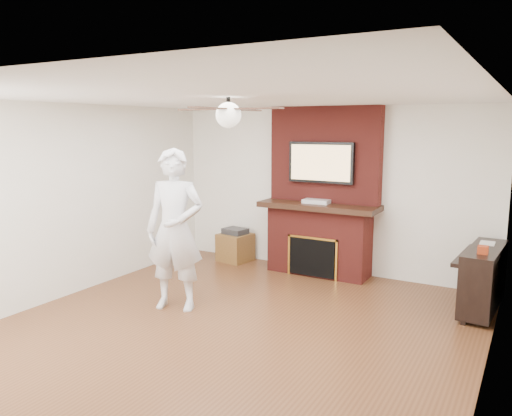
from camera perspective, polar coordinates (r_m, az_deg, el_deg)
The scene contains 12 objects.
room_shell at distance 5.24m, azimuth -3.07°, elevation -1.21°, with size 5.36×5.86×2.86m.
fireplace at distance 7.53m, azimuth 7.45°, elevation -0.01°, with size 1.78×0.64×2.50m.
tv at distance 7.40m, azimuth 7.43°, elevation 5.17°, with size 1.00×0.08×0.60m.
ceiling_fan at distance 5.16m, azimuth -3.18°, elevation 10.69°, with size 1.21×1.21×0.31m.
person at distance 6.07m, azimuth -9.25°, elevation -2.49°, with size 0.72×0.48×1.95m, color silver.
side_table at distance 8.28m, azimuth -2.38°, elevation -4.34°, with size 0.54×0.54×0.55m.
piano at distance 6.60m, azimuth 24.47°, elevation -7.23°, with size 0.52×1.22×0.88m.
cable_box at distance 7.43m, azimuth 6.94°, elevation 0.76°, with size 0.39×0.22×0.06m, color silver.
candle_orange at distance 7.64m, azimuth 5.41°, elevation -7.06°, with size 0.07×0.07×0.11m, color red.
candle_green at distance 7.53m, azimuth 6.60°, elevation -7.42°, with size 0.07×0.07×0.09m, color #3D7E32.
candle_cream at distance 7.49m, azimuth 7.40°, elevation -7.44°, with size 0.09×0.09×0.11m, color #FFF9CA.
candle_blue at distance 7.54m, azimuth 7.91°, elevation -7.52°, with size 0.06×0.06×0.07m, color teal.
Camera 1 is at (2.78, -4.34, 2.21)m, focal length 35.00 mm.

